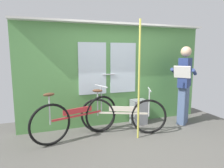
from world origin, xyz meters
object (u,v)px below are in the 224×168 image
trash_bin_by_wall (139,112)px  handrail_pole (139,81)px  bicycle_near_door (78,118)px  bicycle_leaning_behind (123,115)px  passenger_reading_newspaper (184,84)px

trash_bin_by_wall → handrail_pole: handrail_pole is taller
bicycle_near_door → trash_bin_by_wall: size_ratio=3.12×
handrail_pole → trash_bin_by_wall: bearing=62.6°
bicycle_leaning_behind → passenger_reading_newspaper: 1.61m
bicycle_near_door → handrail_pole: (1.07, -0.38, 0.70)m
bicycle_leaning_behind → trash_bin_by_wall: bicycle_leaning_behind is taller
bicycle_near_door → passenger_reading_newspaper: 2.46m
bicycle_leaning_behind → trash_bin_by_wall: (0.55, 0.39, -0.10)m
trash_bin_by_wall → passenger_reading_newspaper: bearing=-18.3°
handrail_pole → passenger_reading_newspaper: bearing=16.5°
trash_bin_by_wall → handrail_pole: size_ratio=0.25×
bicycle_leaning_behind → handrail_pole: bearing=-37.3°
trash_bin_by_wall → bicycle_leaning_behind: bearing=-145.0°
bicycle_leaning_behind → trash_bin_by_wall: 0.68m
bicycle_near_door → trash_bin_by_wall: bicycle_near_door is taller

